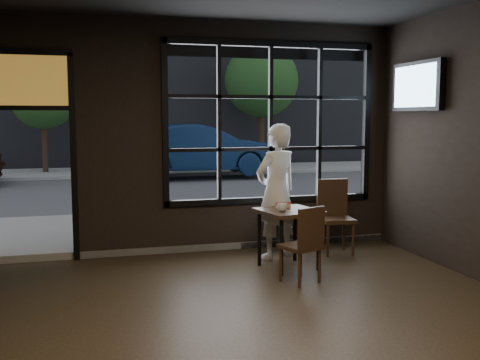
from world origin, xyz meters
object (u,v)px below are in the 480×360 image
object	(u,v)px
man	(276,192)
navy_car	(200,150)
cafe_table	(289,239)
chair_near	(300,244)

from	to	relation	value
man	navy_car	distance (m)	9.92
cafe_table	navy_car	xyz separation A→B (m)	(0.90, 10.40, 0.51)
chair_near	navy_car	world-z (taller)	navy_car
cafe_table	chair_near	bearing A→B (deg)	-109.82
chair_near	man	size ratio (longest dim) A/B	0.49
cafe_table	man	size ratio (longest dim) A/B	0.41
man	chair_near	bearing A→B (deg)	62.36
cafe_table	navy_car	world-z (taller)	navy_car
cafe_table	navy_car	size ratio (longest dim) A/B	0.16
cafe_table	chair_near	world-z (taller)	chair_near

